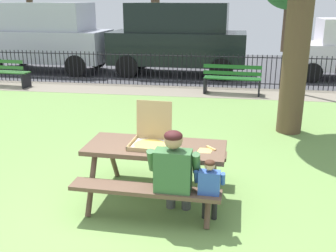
{
  "coord_description": "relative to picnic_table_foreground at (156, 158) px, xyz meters",
  "views": [
    {
      "loc": [
        1.13,
        -3.99,
        2.57
      ],
      "look_at": [
        0.3,
        1.51,
        0.75
      ],
      "focal_mm": 41.57,
      "sensor_mm": 36.0,
      "label": 1
    }
  ],
  "objects": [
    {
      "name": "cobblestone_walkway",
      "position": [
        -0.27,
        6.49,
        -0.6
      ],
      "size": [
        28.0,
        1.4,
        0.01
      ],
      "primitive_type": "cube",
      "color": "gray"
    },
    {
      "name": "parked_car_center",
      "position": [
        -0.86,
        9.15,
        0.71
      ],
      "size": [
        4.77,
        2.21,
        2.46
      ],
      "color": "black",
      "rests_on": "ground"
    },
    {
      "name": "park_bench_left",
      "position": [
        -5.92,
        6.35,
        -0.18
      ],
      "size": [
        1.63,
        0.61,
        0.85
      ],
      "color": "#30692D",
      "rests_on": "ground"
    },
    {
      "name": "street_asphalt",
      "position": [
        -0.27,
        11.02,
        -0.6
      ],
      "size": [
        28.0,
        7.66,
        0.01
      ],
      "primitive_type": "cube",
      "color": "#424247"
    },
    {
      "name": "pizza_slice_on_table",
      "position": [
        0.66,
        -0.06,
        0.18
      ],
      "size": [
        0.26,
        0.26,
        0.02
      ],
      "color": "#EED55D",
      "rests_on": "picnic_table_foreground"
    },
    {
      "name": "child_at_table",
      "position": [
        0.73,
        -0.56,
        -0.07
      ],
      "size": [
        0.36,
        0.35,
        0.87
      ],
      "color": "black",
      "rests_on": "ground"
    },
    {
      "name": "ground",
      "position": [
        -0.27,
        1.29,
        -0.61
      ],
      "size": [
        28.0,
        11.81,
        0.02
      ],
      "primitive_type": "cube",
      "color": "#6D944B"
    },
    {
      "name": "parked_car_left",
      "position": [
        -5.81,
        9.15,
        0.71
      ],
      "size": [
        4.8,
        2.29,
        2.46
      ],
      "color": "#B0B2C4",
      "rests_on": "ground"
    },
    {
      "name": "pizza_box_open",
      "position": [
        -0.07,
        0.05,
        0.27
      ],
      "size": [
        0.51,
        0.55,
        0.53
      ],
      "color": "tan",
      "rests_on": "picnic_table_foreground"
    },
    {
      "name": "iron_fence_streetside",
      "position": [
        -0.27,
        7.19,
        -0.08
      ],
      "size": [
        20.75,
        0.03,
        1.01
      ],
      "color": "black",
      "rests_on": "ground"
    },
    {
      "name": "park_bench_center",
      "position": [
        1.04,
        6.35,
        -0.18
      ],
      "size": [
        1.63,
        0.6,
        0.85
      ],
      "color": "#206025",
      "rests_on": "ground"
    },
    {
      "name": "adult_at_table",
      "position": [
        0.32,
        -0.51,
        0.06
      ],
      "size": [
        0.62,
        0.6,
        1.19
      ],
      "color": "#4C4C4C",
      "rests_on": "ground"
    },
    {
      "name": "picnic_table_foreground",
      "position": [
        0.0,
        0.0,
        0.0
      ],
      "size": [
        1.86,
        1.55,
        0.79
      ],
      "color": "brown",
      "rests_on": "ground"
    }
  ]
}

